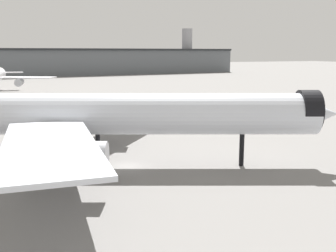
# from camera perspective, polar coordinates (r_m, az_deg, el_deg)

# --- Properties ---
(ground) EXTENTS (900.00, 900.00, 0.00)m
(ground) POSITION_cam_1_polar(r_m,az_deg,el_deg) (51.81, -6.13, -5.82)
(ground) COLOR slate
(airliner_near_gate) EXTENTS (55.75, 50.01, 15.34)m
(airliner_near_gate) POSITION_cam_1_polar(r_m,az_deg,el_deg) (50.82, -8.44, 1.62)
(airliner_near_gate) COLOR silver
(airliner_near_gate) RESTS_ON ground
(terminal_building) EXTENTS (182.36, 35.22, 30.82)m
(terminal_building) POSITION_cam_1_polar(r_m,az_deg,el_deg) (263.44, -8.46, 9.29)
(terminal_building) COLOR slate
(terminal_building) RESTS_ON ground
(baggage_cart_trailing) EXTENTS (2.74, 2.46, 1.82)m
(baggage_cart_trailing) POSITION_cam_1_polar(r_m,az_deg,el_deg) (83.70, 5.25, 1.25)
(baggage_cart_trailing) COLOR black
(baggage_cart_trailing) RESTS_ON ground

